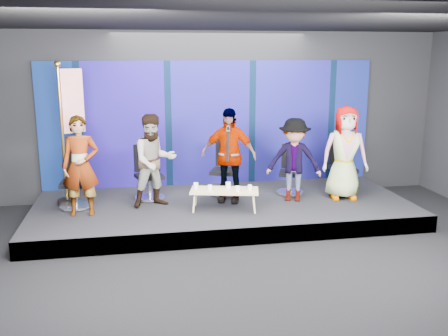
{
  "coord_description": "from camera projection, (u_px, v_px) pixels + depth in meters",
  "views": [
    {
      "loc": [
        -1.6,
        -6.4,
        3.04
      ],
      "look_at": [
        0.0,
        2.4,
        0.98
      ],
      "focal_mm": 40.0,
      "sensor_mm": 36.0,
      "label": 1
    }
  ],
  "objects": [
    {
      "name": "ground",
      "position": [
        254.0,
        272.0,
        7.1
      ],
      "size": [
        10.0,
        10.0,
        0.0
      ],
      "primitive_type": "plane",
      "color": "black",
      "rests_on": "ground"
    },
    {
      "name": "room_walls",
      "position": [
        256.0,
        101.0,
        6.55
      ],
      "size": [
        10.02,
        8.02,
        3.51
      ],
      "color": "black",
      "rests_on": "ground"
    },
    {
      "name": "riser",
      "position": [
        223.0,
        210.0,
        9.46
      ],
      "size": [
        7.0,
        3.0,
        0.3
      ],
      "primitive_type": "cube",
      "color": "black",
      "rests_on": "ground"
    },
    {
      "name": "backdrop",
      "position": [
        211.0,
        123.0,
        10.53
      ],
      "size": [
        7.0,
        0.08,
        2.6
      ],
      "primitive_type": "cube",
      "color": "#06224D",
      "rests_on": "riser"
    },
    {
      "name": "chair_a",
      "position": [
        75.0,
        188.0,
        9.05
      ],
      "size": [
        0.63,
        0.63,
        1.07
      ],
      "rotation": [
        0.0,
        0.0,
        -0.05
      ],
      "color": "silver",
      "rests_on": "riser"
    },
    {
      "name": "panelist_a",
      "position": [
        81.0,
        166.0,
        8.51
      ],
      "size": [
        0.65,
        0.45,
        1.73
      ],
      "primitive_type": "imported",
      "rotation": [
        0.0,
        0.0,
        -0.05
      ],
      "color": "black",
      "rests_on": "riser"
    },
    {
      "name": "chair_b",
      "position": [
        149.0,
        181.0,
        9.58
      ],
      "size": [
        0.72,
        0.72,
        1.05
      ],
      "rotation": [
        0.0,
        0.0,
        0.27
      ],
      "color": "silver",
      "rests_on": "riser"
    },
    {
      "name": "panelist_b",
      "position": [
        154.0,
        161.0,
        9.01
      ],
      "size": [
        0.96,
        0.83,
        1.69
      ],
      "primitive_type": "imported",
      "rotation": [
        0.0,
        0.0,
        0.27
      ],
      "color": "black",
      "rests_on": "riser"
    },
    {
      "name": "chair_c",
      "position": [
        225.0,
        176.0,
        9.9
      ],
      "size": [
        0.81,
        0.81,
        1.09
      ],
      "rotation": [
        0.0,
        0.0,
        -0.4
      ],
      "color": "silver",
      "rests_on": "riser"
    },
    {
      "name": "panelist_c",
      "position": [
        229.0,
        155.0,
        9.3
      ],
      "size": [
        1.13,
        0.8,
        1.77
      ],
      "primitive_type": "imported",
      "rotation": [
        0.0,
        0.0,
        -0.4
      ],
      "color": "black",
      "rests_on": "riser"
    },
    {
      "name": "chair_d",
      "position": [
        291.0,
        178.0,
        9.96
      ],
      "size": [
        0.71,
        0.71,
        0.97
      ],
      "rotation": [
        0.0,
        0.0,
        -0.36
      ],
      "color": "silver",
      "rests_on": "riser"
    },
    {
      "name": "panelist_d",
      "position": [
        294.0,
        160.0,
        9.37
      ],
      "size": [
        1.16,
        0.91,
        1.58
      ],
      "primitive_type": "imported",
      "rotation": [
        0.0,
        0.0,
        -0.36
      ],
      "color": "black",
      "rests_on": "riser"
    },
    {
      "name": "chair_e",
      "position": [
        342.0,
        174.0,
        10.1
      ],
      "size": [
        0.71,
        0.71,
        1.1
      ],
      "rotation": [
        0.0,
        0.0,
        -0.15
      ],
      "color": "silver",
      "rests_on": "riser"
    },
    {
      "name": "panelist_e",
      "position": [
        345.0,
        153.0,
        9.49
      ],
      "size": [
        0.95,
        0.69,
        1.79
      ],
      "primitive_type": "imported",
      "rotation": [
        0.0,
        0.0,
        -0.15
      ],
      "color": "black",
      "rests_on": "riser"
    },
    {
      "name": "coffee_table",
      "position": [
        224.0,
        191.0,
        8.9
      ],
      "size": [
        1.29,
        0.77,
        0.37
      ],
      "rotation": [
        0.0,
        0.0,
        -0.23
      ],
      "color": "tan",
      "rests_on": "riser"
    },
    {
      "name": "mug_a",
      "position": [
        196.0,
        186.0,
        8.97
      ],
      "size": [
        0.09,
        0.09,
        0.1
      ],
      "primitive_type": "cylinder",
      "color": "silver",
      "rests_on": "coffee_table"
    },
    {
      "name": "mug_b",
      "position": [
        210.0,
        188.0,
        8.85
      ],
      "size": [
        0.08,
        0.08,
        0.09
      ],
      "primitive_type": "cylinder",
      "color": "silver",
      "rests_on": "coffee_table"
    },
    {
      "name": "mug_c",
      "position": [
        228.0,
        185.0,
        9.01
      ],
      "size": [
        0.09,
        0.09,
        0.1
      ],
      "primitive_type": "cylinder",
      "color": "silver",
      "rests_on": "coffee_table"
    },
    {
      "name": "mug_d",
      "position": [
        238.0,
        189.0,
        8.77
      ],
      "size": [
        0.08,
        0.08,
        0.09
      ],
      "primitive_type": "cylinder",
      "color": "silver",
      "rests_on": "coffee_table"
    },
    {
      "name": "mug_e",
      "position": [
        250.0,
        187.0,
        8.88
      ],
      "size": [
        0.07,
        0.07,
        0.09
      ],
      "primitive_type": "cylinder",
      "color": "silver",
      "rests_on": "coffee_table"
    },
    {
      "name": "flag_stand",
      "position": [
        69.0,
        130.0,
        9.02
      ],
      "size": [
        0.56,
        0.41,
        2.62
      ],
      "rotation": [
        0.0,
        0.0,
        0.56
      ],
      "color": "black",
      "rests_on": "riser"
    }
  ]
}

